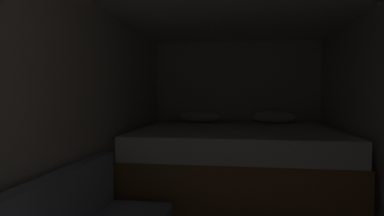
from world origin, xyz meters
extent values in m
cube|color=beige|center=(0.00, 4.21, 1.01)|extent=(2.55, 0.05, 2.03)
cube|color=beige|center=(-1.25, 1.71, 1.01)|extent=(0.05, 4.94, 2.03)
cube|color=olive|center=(0.00, 3.19, 0.29)|extent=(2.33, 1.88, 0.58)
cube|color=white|center=(0.00, 3.19, 0.71)|extent=(2.29, 1.84, 0.25)
ellipsoid|color=white|center=(-0.52, 3.93, 0.92)|extent=(0.60, 0.30, 0.18)
ellipsoid|color=white|center=(0.52, 3.93, 0.92)|extent=(0.60, 0.30, 0.18)
camera|label=1|loc=(-0.01, -0.52, 1.23)|focal=28.95mm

